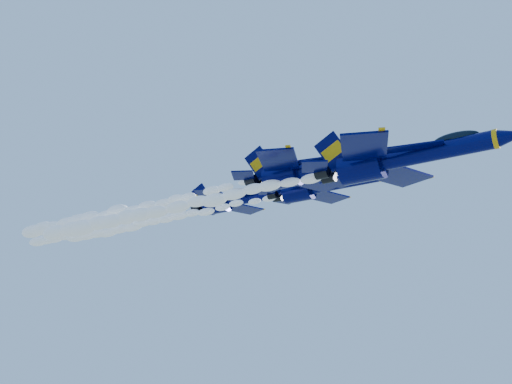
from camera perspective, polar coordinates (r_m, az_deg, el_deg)
The scene contains 8 objects.
jet_lead at distance 55.48m, azimuth 14.35°, elevation 3.36°, with size 19.81×16.25×7.36m.
smoke_trail_jet_lead at distance 69.33m, azimuth -9.12°, elevation -1.74°, with size 41.61×2.21×1.99m, color white.
jet_second at distance 62.44m, azimuth 5.71°, elevation 2.38°, with size 18.92×15.52×7.03m.
smoke_trail_jet_second at distance 78.83m, azimuth -13.33°, elevation -1.95°, with size 41.61×2.11×1.90m, color white.
jet_third at distance 75.41m, azimuth 6.78°, elevation 0.64°, with size 18.48×15.16×6.87m.
smoke_trail_jet_third at distance 90.77m, azimuth -9.73°, elevation -2.78°, with size 41.61×2.06×1.85m, color white.
jet_fourth at distance 89.52m, azimuth -1.93°, elevation -0.79°, with size 18.95×15.54×7.04m.
smoke_trail_jet_fourth at distance 107.79m, azimuth -14.75°, elevation -3.47°, with size 41.61×2.11×1.90m, color white.
Camera 1 is at (31.91, -58.79, 130.57)m, focal length 40.00 mm.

